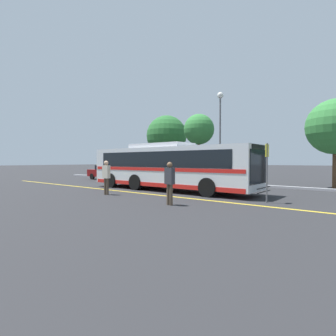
{
  "coord_description": "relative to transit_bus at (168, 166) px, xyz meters",
  "views": [
    {
      "loc": [
        11.04,
        -13.53,
        1.87
      ],
      "look_at": [
        0.75,
        -0.48,
        1.42
      ],
      "focal_mm": 28.0,
      "sensor_mm": 36.0,
      "label": 1
    }
  ],
  "objects": [
    {
      "name": "ground_plane",
      "position": [
        -0.74,
        0.48,
        -1.55
      ],
      "size": [
        220.0,
        220.0,
        0.0
      ],
      "primitive_type": "plane",
      "color": "#262628"
    },
    {
      "name": "lane_strip_0",
      "position": [
        0.01,
        -2.2,
        -1.55
      ],
      "size": [
        31.5,
        0.2,
        0.01
      ],
      "primitive_type": "cube",
      "rotation": [
        0.0,
        0.0,
        1.57
      ],
      "color": "gold",
      "rests_on": "ground_plane"
    },
    {
      "name": "curb_strip",
      "position": [
        0.01,
        5.82,
        -1.47
      ],
      "size": [
        39.5,
        0.36,
        0.15
      ],
      "primitive_type": "cube",
      "color": "#99999E",
      "rests_on": "ground_plane"
    },
    {
      "name": "transit_bus",
      "position": [
        0.0,
        0.0,
        0.0
      ],
      "size": [
        11.84,
        2.74,
        2.98
      ],
      "rotation": [
        0.0,
        0.0,
        -1.58
      ],
      "color": "silver",
      "rests_on": "ground_plane"
    },
    {
      "name": "parked_car_0",
      "position": [
        -10.69,
        3.82,
        -0.81
      ],
      "size": [
        4.37,
        2.02,
        1.44
      ],
      "rotation": [
        0.0,
        0.0,
        -1.57
      ],
      "color": "maroon",
      "rests_on": "ground_plane"
    },
    {
      "name": "parked_car_1",
      "position": [
        -5.61,
        3.73,
        -0.77
      ],
      "size": [
        4.35,
        1.93,
        1.55
      ],
      "rotation": [
        0.0,
        0.0,
        1.54
      ],
      "color": "#4C3823",
      "rests_on": "ground_plane"
    },
    {
      "name": "pedestrian_0",
      "position": [
        3.54,
        -4.36,
        -0.5
      ],
      "size": [
        0.44,
        0.26,
        1.82
      ],
      "rotation": [
        0.0,
        0.0,
        3.03
      ],
      "color": "brown",
      "rests_on": "ground_plane"
    },
    {
      "name": "pedestrian_1",
      "position": [
        -1.29,
        -3.85,
        -0.46
      ],
      "size": [
        0.44,
        0.25,
        1.88
      ],
      "rotation": [
        0.0,
        0.0,
        3.22
      ],
      "color": "brown",
      "rests_on": "ground_plane"
    },
    {
      "name": "bus_stop_sign",
      "position": [
        6.57,
        -1.22,
        0.12
      ],
      "size": [
        0.07,
        0.4,
        2.66
      ],
      "rotation": [
        0.0,
        0.0,
        -1.58
      ],
      "color": "#59595E",
      "rests_on": "ground_plane"
    },
    {
      "name": "street_lamp",
      "position": [
        0.31,
        6.56,
        3.79
      ],
      "size": [
        0.51,
        0.51,
        7.51
      ],
      "color": "#59595E",
      "rests_on": "ground_plane"
    },
    {
      "name": "tree_0",
      "position": [
        -2.72,
        8.18,
        3.27
      ],
      "size": [
        2.87,
        2.87,
        6.28
      ],
      "color": "#513823",
      "rests_on": "ground_plane"
    },
    {
      "name": "tree_1",
      "position": [
        -8.65,
        10.72,
        3.24
      ],
      "size": [
        4.63,
        4.63,
        7.12
      ],
      "color": "#513823",
      "rests_on": "ground_plane"
    },
    {
      "name": "tree_2",
      "position": [
        8.25,
        7.52,
        2.59
      ],
      "size": [
        3.68,
        3.68,
        5.99
      ],
      "color": "#513823",
      "rests_on": "ground_plane"
    }
  ]
}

